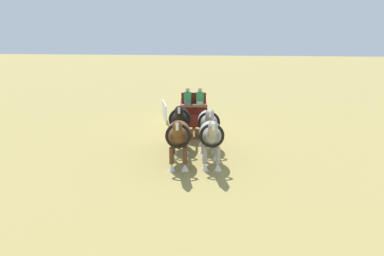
{
  "coord_description": "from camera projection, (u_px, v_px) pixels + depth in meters",
  "views": [
    {
      "loc": [
        22.84,
        4.23,
        5.1
      ],
      "look_at": [
        4.39,
        0.75,
        1.2
      ],
      "focal_mm": 40.38,
      "sensor_mm": 36.0,
      "label": 1
    }
  ],
  "objects": [
    {
      "name": "ground_plane",
      "position": [
        193.0,
        133.0,
        23.78
      ],
      "size": [
        220.0,
        220.0,
        0.0
      ],
      "primitive_type": "plane",
      "color": "#9E8C4C"
    },
    {
      "name": "show_wagon",
      "position": [
        193.0,
        112.0,
        23.37
      ],
      "size": [
        5.81,
        2.32,
        2.7
      ],
      "color": "maroon",
      "rests_on": "ground"
    },
    {
      "name": "draft_horse_rear_near",
      "position": [
        208.0,
        122.0,
        19.85
      ],
      "size": [
        3.1,
        1.35,
        2.18
      ],
      "color": "#9E998E",
      "rests_on": "ground"
    },
    {
      "name": "draft_horse_rear_off",
      "position": [
        180.0,
        120.0,
        19.82
      ],
      "size": [
        2.96,
        1.31,
        2.31
      ],
      "color": "black",
      "rests_on": "ground"
    },
    {
      "name": "draft_horse_lead_near",
      "position": [
        211.0,
        135.0,
        17.3
      ],
      "size": [
        3.1,
        1.32,
        2.17
      ],
      "color": "#9E998E",
      "rests_on": "ground"
    },
    {
      "name": "draft_horse_lead_off",
      "position": [
        179.0,
        135.0,
        17.3
      ],
      "size": [
        3.21,
        1.36,
        2.18
      ],
      "color": "brown",
      "rests_on": "ground"
    },
    {
      "name": "sponsor_banner",
      "position": [
        164.0,
        111.0,
        27.56
      ],
      "size": [
        3.06,
        1.06,
        1.1
      ],
      "primitive_type": "cube",
      "rotation": [
        0.0,
        0.0,
        0.32
      ],
      "color": "silver",
      "rests_on": "ground"
    }
  ]
}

